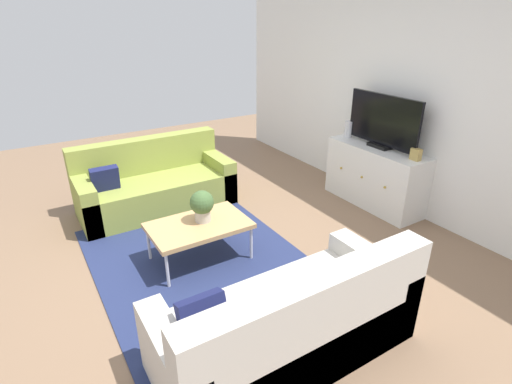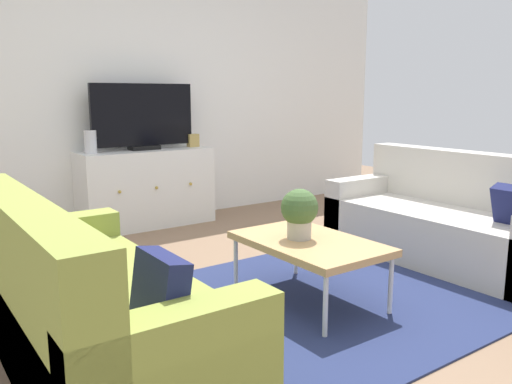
# 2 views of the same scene
# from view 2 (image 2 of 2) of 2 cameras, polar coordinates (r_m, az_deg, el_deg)

# --- Properties ---
(ground_plane) EXTENTS (10.00, 10.00, 0.00)m
(ground_plane) POSITION_cam_2_polar(r_m,az_deg,el_deg) (3.47, 4.88, -11.04)
(ground_plane) COLOR #84664C
(wall_back) EXTENTS (6.40, 0.12, 2.70)m
(wall_back) POSITION_cam_2_polar(r_m,az_deg,el_deg) (5.42, -12.96, 11.10)
(wall_back) COLOR white
(wall_back) RESTS_ON ground_plane
(area_rug) EXTENTS (2.50, 1.90, 0.01)m
(area_rug) POSITION_cam_2_polar(r_m,az_deg,el_deg) (3.36, 6.57, -11.68)
(area_rug) COLOR navy
(area_rug) RESTS_ON ground_plane
(couch_left_side) EXTENTS (0.80, 1.82, 0.83)m
(couch_left_side) POSITION_cam_2_polar(r_m,az_deg,el_deg) (2.63, -18.50, -12.30)
(couch_left_side) COLOR olive
(couch_left_side) RESTS_ON ground_plane
(couch_right_side) EXTENTS (0.80, 1.82, 0.83)m
(couch_right_side) POSITION_cam_2_polar(r_m,az_deg,el_deg) (4.36, 20.41, -3.34)
(couch_right_side) COLOR beige
(couch_right_side) RESTS_ON ground_plane
(coffee_table) EXTENTS (0.60, 0.94, 0.40)m
(coffee_table) POSITION_cam_2_polar(r_m,az_deg,el_deg) (3.24, 5.81, -5.72)
(coffee_table) COLOR tan
(coffee_table) RESTS_ON ground_plane
(potted_plant) EXTENTS (0.23, 0.23, 0.31)m
(potted_plant) POSITION_cam_2_polar(r_m,az_deg,el_deg) (3.21, 4.75, -2.10)
(potted_plant) COLOR #B7B2A8
(potted_plant) RESTS_ON coffee_table
(tv_console) EXTENTS (1.29, 0.47, 0.75)m
(tv_console) POSITION_cam_2_polar(r_m,az_deg,el_deg) (5.22, -11.81, 0.42)
(tv_console) COLOR white
(tv_console) RESTS_ON ground_plane
(flat_screen_tv) EXTENTS (1.01, 0.16, 0.63)m
(flat_screen_tv) POSITION_cam_2_polar(r_m,az_deg,el_deg) (5.17, -12.19, 7.99)
(flat_screen_tv) COLOR black
(flat_screen_tv) RESTS_ON tv_console
(glass_vase) EXTENTS (0.11, 0.11, 0.21)m
(glass_vase) POSITION_cam_2_polar(r_m,az_deg,el_deg) (4.98, -17.57, 5.23)
(glass_vase) COLOR silver
(glass_vase) RESTS_ON tv_console
(mantel_clock) EXTENTS (0.11, 0.07, 0.13)m
(mantel_clock) POSITION_cam_2_polar(r_m,az_deg,el_deg) (5.40, -6.87, 5.60)
(mantel_clock) COLOR tan
(mantel_clock) RESTS_ON tv_console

